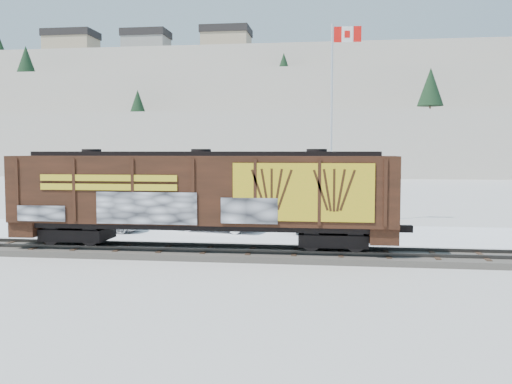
# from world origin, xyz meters

# --- Properties ---
(ground) EXTENTS (500.00, 500.00, 0.00)m
(ground) POSITION_xyz_m (0.00, 0.00, 0.00)
(ground) COLOR white
(ground) RESTS_ON ground
(rail_track) EXTENTS (50.00, 3.40, 0.43)m
(rail_track) POSITION_xyz_m (0.00, 0.00, 0.15)
(rail_track) COLOR #59544C
(rail_track) RESTS_ON ground
(parking_strip) EXTENTS (40.00, 8.00, 0.03)m
(parking_strip) POSITION_xyz_m (0.00, 7.50, 0.01)
(parking_strip) COLOR white
(parking_strip) RESTS_ON ground
(hillside) EXTENTS (360.00, 110.00, 93.00)m
(hillside) POSITION_xyz_m (-0.05, 139.79, 14.37)
(hillside) COLOR white
(hillside) RESTS_ON ground
(hopper_railcar) EXTENTS (17.41, 3.06, 4.31)m
(hopper_railcar) POSITION_xyz_m (-2.31, -0.01, 2.84)
(hopper_railcar) COLOR black
(hopper_railcar) RESTS_ON rail_track
(flagpole) EXTENTS (2.30, 0.90, 12.94)m
(flagpole) POSITION_xyz_m (3.57, 12.25, 4.89)
(flagpole) COLOR silver
(flagpole) RESTS_ON ground
(car_silver) EXTENTS (4.71, 1.97, 1.59)m
(car_silver) POSITION_xyz_m (-9.84, 6.45, 0.83)
(car_silver) COLOR silver
(car_silver) RESTS_ON parking_strip
(car_white) EXTENTS (5.42, 2.89, 1.70)m
(car_white) POSITION_xyz_m (-3.14, 7.52, 0.88)
(car_white) COLOR silver
(car_white) RESTS_ON parking_strip
(car_dark) EXTENTS (5.46, 2.55, 1.54)m
(car_dark) POSITION_xyz_m (3.98, 7.31, 0.80)
(car_dark) COLOR black
(car_dark) RESTS_ON parking_strip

